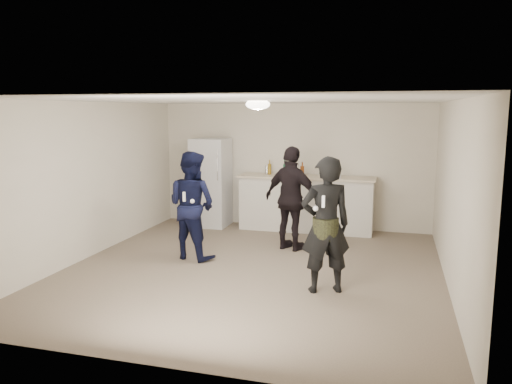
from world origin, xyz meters
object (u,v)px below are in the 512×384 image
(woman, at_px, (326,225))
(counter, at_px, (306,205))
(spectator, at_px, (292,199))
(shaker, at_px, (267,170))
(fridge, at_px, (211,182))
(man, at_px, (192,205))

(woman, bearing_deg, counter, -98.77)
(counter, distance_m, spectator, 1.47)
(shaker, bearing_deg, woman, -64.17)
(spectator, bearing_deg, shaker, -40.58)
(shaker, bearing_deg, spectator, -62.00)
(fridge, distance_m, man, 2.32)
(shaker, xyz_separation_m, spectator, (0.84, -1.57, -0.29))
(fridge, height_order, woman, fridge)
(fridge, xyz_separation_m, spectator, (1.97, -1.36, -0.01))
(counter, xyz_separation_m, fridge, (-1.96, -0.07, 0.38))
(man, bearing_deg, fridge, -61.36)
(woman, bearing_deg, shaker, -87.15)
(man, bearing_deg, spectator, -132.56)
(fridge, height_order, man, fridge)
(counter, relative_size, spectator, 1.47)
(fridge, bearing_deg, counter, 2.04)
(counter, relative_size, woman, 1.45)
(counter, distance_m, fridge, 2.00)
(fridge, distance_m, shaker, 1.19)
(shaker, height_order, woman, woman)
(woman, xyz_separation_m, spectator, (-0.82, 1.86, -0.01))
(fridge, relative_size, man, 1.04)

